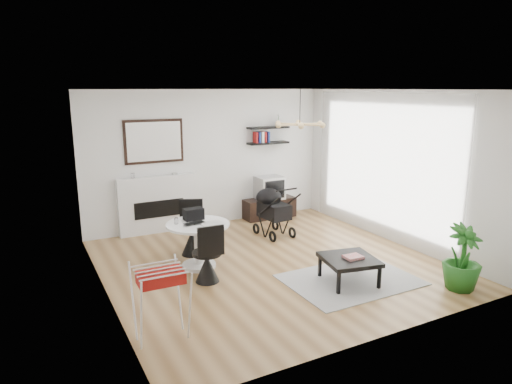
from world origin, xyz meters
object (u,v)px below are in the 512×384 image
potted_plant (462,258)px  drying_rack (161,302)px  coffee_table (349,260)px  stroller (272,213)px  fireplace (158,197)px  crt_tv (269,188)px  tv_console (270,208)px  dining_table (198,238)px

potted_plant → drying_rack: bearing=170.6°
drying_rack → coffee_table: drying_rack is taller
stroller → potted_plant: stroller is taller
fireplace → drying_rack: (-1.06, -3.81, -0.24)m
fireplace → stroller: bearing=-32.2°
crt_tv → drying_rack: size_ratio=0.65×
tv_console → coffee_table: (-0.66, -3.46, 0.13)m
dining_table → potted_plant: 3.80m
tv_console → stroller: (-0.53, -1.04, 0.21)m
tv_console → dining_table: bearing=-140.8°
stroller → potted_plant: (1.10, -3.30, 0.04)m
crt_tv → stroller: 1.18m
fireplace → dining_table: bearing=-88.7°
dining_table → stroller: stroller is taller
tv_console → crt_tv: size_ratio=2.04×
fireplace → stroller: size_ratio=2.19×
fireplace → crt_tv: fireplace is taller
crt_tv → coffee_table: (-0.65, -3.45, -0.32)m
coffee_table → stroller: bearing=86.8°
crt_tv → fireplace: bearing=176.8°
drying_rack → stroller: stroller is taller
fireplace → tv_console: 2.43m
coffee_table → tv_console: bearing=79.2°
crt_tv → potted_plant: bearing=-82.3°
dining_table → coffee_table: 2.29m
dining_table → stroller: (1.81, 0.86, -0.04)m
tv_console → stroller: size_ratio=1.14×
fireplace → tv_console: bearing=-3.1°
coffee_table → drying_rack: bearing=-175.5°
tv_console → crt_tv: (-0.01, -0.00, 0.45)m
stroller → fireplace: bearing=143.5°
tv_console → coffee_table: bearing=-100.8°
stroller → coffee_table: size_ratio=1.16×
dining_table → crt_tv: bearing=39.2°
dining_table → potted_plant: (2.91, -2.44, -0.01)m
fireplace → coffee_table: (1.72, -3.59, -0.35)m
crt_tv → drying_rack: 5.03m
tv_console → coffee_table: 3.52m
crt_tv → coffee_table: 3.53m
fireplace → tv_console: (2.38, -0.13, -0.47)m
tv_console → coffee_table: size_ratio=1.33×
coffee_table → dining_table: bearing=137.2°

